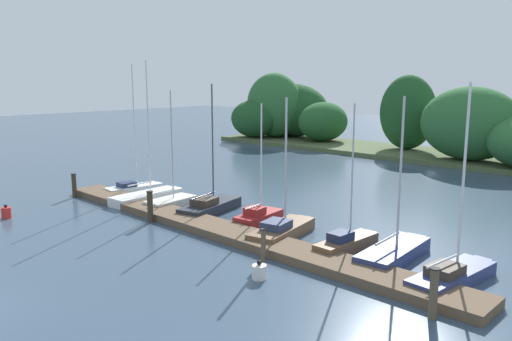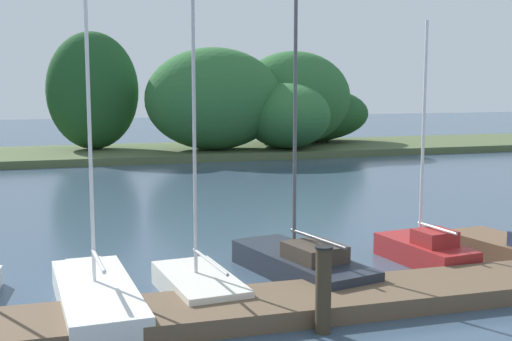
{
  "view_description": "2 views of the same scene",
  "coord_description": "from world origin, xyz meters",
  "views": [
    {
      "loc": [
        16.69,
        -3.31,
        6.95
      ],
      "look_at": [
        -0.44,
        14.51,
        2.43
      ],
      "focal_mm": 36.04,
      "sensor_mm": 36.0,
      "label": 1
    },
    {
      "loc": [
        -8.05,
        0.1,
        4.36
      ],
      "look_at": [
        -3.98,
        13.58,
        2.47
      ],
      "focal_mm": 47.21,
      "sensor_mm": 36.0,
      "label": 2
    }
  ],
  "objects": [
    {
      "name": "channel_buoy_0",
      "position": [
        5.02,
        8.99,
        0.27
      ],
      "size": [
        0.52,
        0.52,
        0.69
      ],
      "color": "white",
      "rests_on": "ground"
    },
    {
      "name": "mooring_piling_1",
      "position": [
        -3.7,
        10.51,
        0.78
      ],
      "size": [
        0.32,
        0.32,
        1.54
      ],
      "color": "#3D3323",
      "rests_on": "ground"
    },
    {
      "name": "sailboat_5",
      "position": [
        2.47,
        13.2,
        0.36
      ],
      "size": [
        2.1,
        4.34,
        6.09
      ],
      "rotation": [
        0.0,
        0.0,
        1.78
      ],
      "color": "brown",
      "rests_on": "ground"
    },
    {
      "name": "mooring_piling_3",
      "position": [
        10.72,
        10.32,
        0.78
      ],
      "size": [
        0.28,
        0.28,
        1.55
      ],
      "color": "brown",
      "rests_on": "ground"
    },
    {
      "name": "sailboat_8",
      "position": [
        10.07,
        13.3,
        0.34
      ],
      "size": [
        1.61,
        4.34,
        6.79
      ],
      "rotation": [
        0.0,
        0.0,
        1.47
      ],
      "color": "navy",
      "rests_on": "ground"
    },
    {
      "name": "sailboat_7",
      "position": [
        7.43,
        14.11,
        0.32
      ],
      "size": [
        1.69,
        4.39,
        6.25
      ],
      "rotation": [
        0.0,
        0.0,
        1.65
      ],
      "color": "navy",
      "rests_on": "ground"
    },
    {
      "name": "channel_buoy_1",
      "position": [
        -9.47,
        5.92,
        0.28
      ],
      "size": [
        0.47,
        0.47,
        0.71
      ],
      "color": "red",
      "rests_on": "ground"
    },
    {
      "name": "sailboat_0",
      "position": [
        -9.94,
        13.67,
        0.33
      ],
      "size": [
        1.48,
        3.63,
        7.68
      ],
      "rotation": [
        0.0,
        0.0,
        1.46
      ],
      "color": "white",
      "rests_on": "ground"
    },
    {
      "name": "dock_pier",
      "position": [
        0.0,
        11.61,
        0.17
      ],
      "size": [
        24.04,
        1.8,
        0.35
      ],
      "color": "brown",
      "rests_on": "ground"
    },
    {
      "name": "sailboat_4",
      "position": [
        0.32,
        13.98,
        0.36
      ],
      "size": [
        1.45,
        2.97,
        5.74
      ],
      "rotation": [
        0.0,
        0.0,
        1.71
      ],
      "color": "maroon",
      "rests_on": "ground"
    },
    {
      "name": "mooring_piling_2",
      "position": [
        3.95,
        10.35,
        0.65
      ],
      "size": [
        0.21,
        0.21,
        1.29
      ],
      "color": "brown",
      "rests_on": "ground"
    },
    {
      "name": "sailboat_6",
      "position": [
        5.59,
        13.59,
        0.36
      ],
      "size": [
        1.04,
        3.5,
        5.95
      ],
      "rotation": [
        0.0,
        0.0,
        1.53
      ],
      "color": "brown",
      "rests_on": "ground"
    },
    {
      "name": "far_shore",
      "position": [
        -6.56,
        39.15,
        2.85
      ],
      "size": [
        51.24,
        9.35,
        7.38
      ],
      "color": "#4C5B38",
      "rests_on": "ground"
    },
    {
      "name": "mooring_piling_0",
      "position": [
        -11.27,
        10.45,
        0.71
      ],
      "size": [
        0.3,
        0.3,
        1.41
      ],
      "color": "#3D3323",
      "rests_on": "ground"
    },
    {
      "name": "sailboat_3",
      "position": [
        -2.94,
        13.76,
        0.36
      ],
      "size": [
        2.25,
        4.4,
        6.61
      ],
      "rotation": [
        0.0,
        0.0,
        1.81
      ],
      "color": "#232833",
      "rests_on": "ground"
    },
    {
      "name": "sailboat_1",
      "position": [
        -7.4,
        12.97,
        0.3
      ],
      "size": [
        1.63,
        4.57,
        7.84
      ],
      "rotation": [
        0.0,
        0.0,
        1.63
      ],
      "color": "white",
      "rests_on": "ground"
    },
    {
      "name": "sailboat_2",
      "position": [
        -5.38,
        13.09,
        0.29
      ],
      "size": [
        1.55,
        3.3,
        6.25
      ],
      "rotation": [
        0.0,
        0.0,
        1.67
      ],
      "color": "silver",
      "rests_on": "ground"
    }
  ]
}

